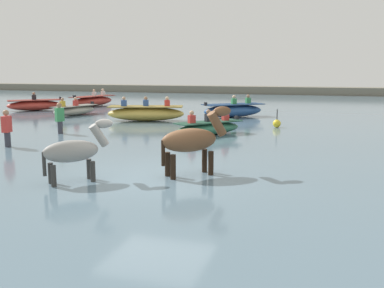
% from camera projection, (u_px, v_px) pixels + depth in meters
% --- Properties ---
extents(ground_plane, '(120.00, 120.00, 0.00)m').
position_uv_depth(ground_plane, '(157.00, 192.00, 10.84)').
color(ground_plane, gray).
extents(water_surface, '(90.00, 90.00, 0.38)m').
position_uv_depth(water_surface, '(237.00, 130.00, 20.24)').
color(water_surface, slate).
rests_on(water_surface, ground).
extents(horse_lead_bay, '(1.62, 1.51, 2.05)m').
position_uv_depth(horse_lead_bay, '(192.00, 142.00, 10.78)').
color(horse_lead_bay, brown).
rests_on(horse_lead_bay, ground).
extents(horse_trailing_grey, '(1.37, 1.40, 1.81)m').
position_uv_depth(horse_trailing_grey, '(74.00, 153.00, 10.14)').
color(horse_trailing_grey, gray).
rests_on(horse_trailing_grey, ground).
extents(boat_far_inshore, '(4.04, 2.27, 1.22)m').
position_uv_depth(boat_far_inshore, '(146.00, 113.00, 22.23)').
color(boat_far_inshore, gold).
rests_on(boat_far_inshore, water_surface).
extents(boat_mid_channel, '(3.21, 3.00, 1.14)m').
position_uv_depth(boat_mid_channel, '(35.00, 105.00, 27.79)').
color(boat_mid_channel, '#BC382D').
rests_on(boat_mid_channel, water_surface).
extents(boat_near_port, '(3.40, 3.16, 1.19)m').
position_uv_depth(boat_near_port, '(233.00, 110.00, 23.96)').
color(boat_near_port, '#28518E').
rests_on(boat_near_port, water_surface).
extents(boat_far_offshore, '(2.53, 2.83, 1.01)m').
position_uv_depth(boat_far_offshore, '(209.00, 128.00, 17.52)').
color(boat_far_offshore, '#337556').
rests_on(boat_far_offshore, water_surface).
extents(boat_distant_west, '(1.65, 3.04, 1.02)m').
position_uv_depth(boat_distant_west, '(75.00, 110.00, 24.90)').
color(boat_distant_west, '#B2AD9E').
rests_on(boat_distant_west, water_surface).
extents(boat_distant_east, '(2.05, 3.80, 1.17)m').
position_uv_depth(boat_distant_east, '(93.00, 101.00, 31.08)').
color(boat_distant_east, '#BC382D').
rests_on(boat_distant_east, water_surface).
extents(person_wading_mid, '(0.33, 0.38, 1.63)m').
position_uv_depth(person_wading_mid, '(60.00, 122.00, 17.81)').
color(person_wading_mid, '#383842').
rests_on(person_wading_mid, ground).
extents(person_wading_close, '(0.23, 0.34, 1.63)m').
position_uv_depth(person_wading_close, '(7.00, 133.00, 14.78)').
color(person_wading_close, '#383842').
rests_on(person_wading_close, ground).
extents(channel_buoy, '(0.35, 0.35, 0.81)m').
position_uv_depth(channel_buoy, '(277.00, 123.00, 19.71)').
color(channel_buoy, yellow).
rests_on(channel_buoy, water_surface).
extents(far_shoreline, '(80.00, 2.40, 1.15)m').
position_uv_depth(far_shoreline, '(288.00, 92.00, 45.26)').
color(far_shoreline, '#706B5B').
rests_on(far_shoreline, ground).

